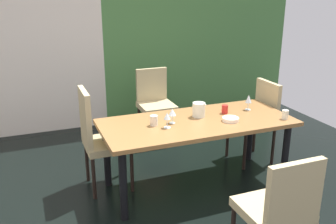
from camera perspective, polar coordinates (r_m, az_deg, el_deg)
The scene contains 14 objects.
garden_window_panel at distance 5.95m, azimuth 4.92°, elevation 13.04°, with size 3.07×0.10×2.80m, color #44753D.
dining_table at distance 3.73m, azimuth 4.44°, elevation -2.47°, with size 1.91×0.85×0.71m.
chair_left_far at distance 3.75m, azimuth -10.56°, elevation -3.56°, with size 0.44×0.44×1.05m.
chair_head_far at distance 4.96m, azimuth -2.03°, elevation 1.82°, with size 0.44×0.44×0.94m.
chair_right_far at distance 4.45m, azimuth 13.46°, elevation -0.66°, with size 0.44×0.44×0.94m.
chair_head_near at distance 2.74m, azimuth 16.66°, elevation -13.80°, with size 0.44×0.44×0.94m.
wine_glass_south at distance 3.48m, azimuth -0.13°, elevation -0.72°, with size 0.07×0.07×0.15m.
wine_glass_left at distance 4.07m, azimuth 12.17°, elevation 1.92°, with size 0.07×0.07×0.17m.
wine_glass_center at distance 3.59m, azimuth 0.66°, elevation -0.08°, with size 0.07×0.07×0.15m.
serving_bowl_east at distance 3.73m, azimuth 9.52°, elevation -1.10°, with size 0.16×0.16×0.04m, color white.
cup_near_shelf at distance 3.91m, azimuth 17.42°, elevation -0.37°, with size 0.07×0.07×0.09m, color silver.
cup_near_window at distance 3.94m, azimuth 8.65°, elevation 0.43°, with size 0.07×0.07×0.09m, color red.
cup_corner at distance 3.56m, azimuth -2.17°, elevation -1.30°, with size 0.07×0.07×0.10m, color beige.
pitcher_front at distance 3.80m, azimuth 4.73°, elevation 0.37°, with size 0.15×0.13×0.15m.
Camera 1 is at (-1.00, -2.58, 1.98)m, focal length 40.00 mm.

